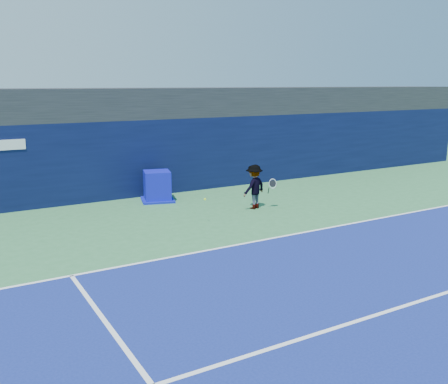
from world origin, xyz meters
The scene contains 8 objects.
ground centered at (0.00, 0.00, 0.00)m, with size 80.00×80.00×0.00m, color #327041.
baseline centered at (0.00, 3.00, 0.01)m, with size 24.00×0.10×0.01m, color white.
service_line centered at (0.00, -2.00, 0.01)m, with size 24.00×0.10×0.01m, color white.
stadium_band centered at (0.00, 11.50, 3.60)m, with size 36.00×3.00×1.20m, color black.
back_wall_assembly centered at (0.00, 10.50, 1.50)m, with size 36.00×1.03×3.00m.
equipment_cart centered at (-0.31, 9.08, 0.52)m, with size 1.47×1.47×1.15m.
tennis_player centered at (2.22, 6.24, 0.79)m, with size 1.31×0.87×1.58m.
tennis_ball centered at (-0.21, 5.39, 0.79)m, with size 0.07×0.07×0.07m.
Camera 1 is at (-7.38, -8.24, 4.40)m, focal length 40.00 mm.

